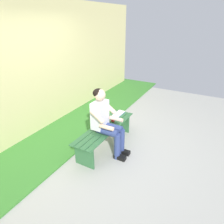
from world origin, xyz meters
name	(u,v)px	position (x,y,z in m)	size (l,w,h in m)	color
ground_plane	(132,201)	(0.96, 1.00, -0.02)	(10.00, 7.00, 0.04)	#9E9E99
grass_strip	(64,132)	(0.00, -1.07, 0.01)	(9.00, 1.41, 0.03)	#387A2D
brick_wall	(13,74)	(0.50, -1.71, 1.36)	(9.50, 0.24, 2.72)	#D1C684
bench_near	(105,132)	(0.00, 0.00, 0.33)	(1.62, 0.45, 0.43)	#2D6038
person_seated	(106,120)	(0.14, 0.10, 0.68)	(0.50, 0.69, 1.24)	silver
apple	(113,120)	(-0.25, 0.03, 0.47)	(0.08, 0.08, 0.08)	red
book_open	(118,114)	(-0.59, -0.03, 0.44)	(0.41, 0.16, 0.02)	white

